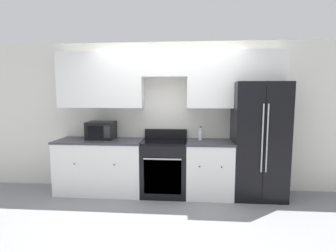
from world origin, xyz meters
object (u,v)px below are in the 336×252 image
at_px(oven_range, 164,167).
at_px(microwave, 101,130).
at_px(bottle, 200,135).
at_px(refrigerator, 258,140).

relative_size(oven_range, microwave, 2.32).
height_order(oven_range, bottle, bottle).
bearing_deg(bottle, oven_range, -168.88).
bearing_deg(microwave, bottle, 0.71).
distance_m(oven_range, refrigerator, 1.62).
height_order(oven_range, microwave, microwave).
xyz_separation_m(microwave, bottle, (1.72, 0.02, -0.06)).
distance_m(refrigerator, bottle, 0.94).
relative_size(refrigerator, bottle, 8.08).
bearing_deg(microwave, refrigerator, -0.78).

